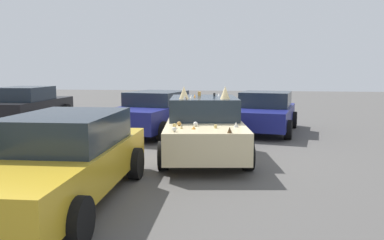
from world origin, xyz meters
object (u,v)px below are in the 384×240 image
Objects in this scene: parked_sedan_behind_right at (63,158)px; parked_sedan_row_back_center at (29,105)px; parked_sedan_far_left at (153,112)px; parked_sedan_row_back_far at (265,112)px; art_car_decorated at (204,127)px.

parked_sedan_behind_right is 9.97m from parked_sedan_row_back_center.
parked_sedan_row_back_center is 1.02× the size of parked_sedan_far_left.
parked_sedan_far_left is at bearing -66.50° from parked_sedan_row_back_far.
parked_sedan_row_back_center is (8.28, 5.56, 0.04)m from parked_sedan_behind_right.
parked_sedan_row_back_center is at bearing -129.43° from art_car_decorated.
parked_sedan_row_back_far is at bearing 148.66° from art_car_decorated.
parked_sedan_row_back_far is 0.96× the size of parked_sedan_row_back_center.
parked_sedan_behind_right is at bearing -147.87° from parked_sedan_row_back_center.
parked_sedan_behind_right reaches higher than parked_sedan_row_back_far.
art_car_decorated is at bearing 149.58° from parked_sedan_behind_right.
parked_sedan_far_left is (-1.55, -5.47, -0.03)m from parked_sedan_row_back_center.
parked_sedan_behind_right is 1.07× the size of parked_sedan_far_left.
art_car_decorated is 0.99× the size of parked_sedan_behind_right.
art_car_decorated is 1.04× the size of parked_sedan_row_back_center.
parked_sedan_row_back_far is 0.97× the size of parked_sedan_far_left.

